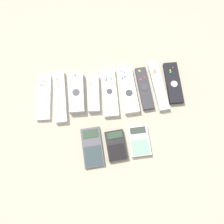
# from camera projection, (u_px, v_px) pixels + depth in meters

# --- Properties ---
(ground_plane) EXTENTS (3.00, 3.00, 0.00)m
(ground_plane) POSITION_uv_depth(u_px,v_px,m) (113.00, 121.00, 0.85)
(ground_plane) COLOR #B2A88E
(remote_0) EXTENTS (0.06, 0.19, 0.02)m
(remote_0) POSITION_uv_depth(u_px,v_px,m) (44.00, 97.00, 0.87)
(remote_0) COLOR white
(remote_0) RESTS_ON ground_plane
(remote_1) EXTENTS (0.05, 0.21, 0.02)m
(remote_1) POSITION_uv_depth(u_px,v_px,m) (60.00, 97.00, 0.87)
(remote_1) COLOR white
(remote_1) RESTS_ON ground_plane
(remote_2) EXTENTS (0.06, 0.17, 0.03)m
(remote_2) POSITION_uv_depth(u_px,v_px,m) (77.00, 93.00, 0.87)
(remote_2) COLOR #B7B7BC
(remote_2) RESTS_ON ground_plane
(remote_3) EXTENTS (0.05, 0.16, 0.03)m
(remote_3) POSITION_uv_depth(u_px,v_px,m) (94.00, 93.00, 0.87)
(remote_3) COLOR silver
(remote_3) RESTS_ON ground_plane
(remote_4) EXTENTS (0.06, 0.20, 0.02)m
(remote_4) POSITION_uv_depth(u_px,v_px,m) (110.00, 92.00, 0.87)
(remote_4) COLOR white
(remote_4) RESTS_ON ground_plane
(remote_5) EXTENTS (0.07, 0.20, 0.03)m
(remote_5) POSITION_uv_depth(u_px,v_px,m) (128.00, 90.00, 0.87)
(remote_5) COLOR white
(remote_5) RESTS_ON ground_plane
(remote_6) EXTENTS (0.05, 0.18, 0.02)m
(remote_6) POSITION_uv_depth(u_px,v_px,m) (144.00, 88.00, 0.88)
(remote_6) COLOR #333338
(remote_6) RESTS_ON ground_plane
(remote_7) EXTENTS (0.05, 0.22, 0.02)m
(remote_7) POSITION_uv_depth(u_px,v_px,m) (158.00, 85.00, 0.88)
(remote_7) COLOR silver
(remote_7) RESTS_ON ground_plane
(remote_8) EXTENTS (0.06, 0.18, 0.02)m
(remote_8) POSITION_uv_depth(u_px,v_px,m) (173.00, 83.00, 0.88)
(remote_8) COLOR black
(remote_8) RESTS_ON ground_plane
(calculator_0) EXTENTS (0.08, 0.15, 0.01)m
(calculator_0) POSITION_uv_depth(u_px,v_px,m) (92.00, 147.00, 0.81)
(calculator_0) COLOR #4C4C51
(calculator_0) RESTS_ON ground_plane
(calculator_1) EXTENTS (0.08, 0.11, 0.02)m
(calculator_1) POSITION_uv_depth(u_px,v_px,m) (116.00, 145.00, 0.81)
(calculator_1) COLOR black
(calculator_1) RESTS_ON ground_plane
(calculator_2) EXTENTS (0.07, 0.11, 0.02)m
(calculator_2) POSITION_uv_depth(u_px,v_px,m) (139.00, 141.00, 0.82)
(calculator_2) COLOR silver
(calculator_2) RESTS_ON ground_plane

